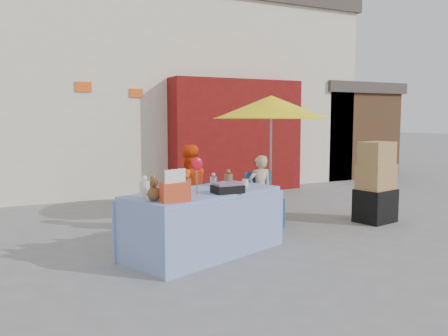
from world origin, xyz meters
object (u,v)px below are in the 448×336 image
chair_right (264,210)px  umbrella (271,108)px  market_table (203,221)px  box_stack (376,185)px  vendor_beige (260,190)px  chair_left (192,218)px  vendor_orange (188,189)px

chair_right → umbrella: umbrella is taller
market_table → box_stack: bearing=-13.9°
market_table → box_stack: size_ratio=1.71×
market_table → vendor_beige: size_ratio=2.03×
market_table → chair_right: size_ratio=2.69×
chair_left → chair_right: size_ratio=1.00×
vendor_beige → vendor_orange: bearing=2.8°
vendor_orange → chair_right: bearing=176.7°
market_table → chair_right: bearing=12.3°
market_table → umbrella: umbrella is taller
vendor_orange → umbrella: bearing=-171.7°
chair_left → box_stack: 3.12m
chair_left → vendor_orange: 0.43m
vendor_orange → umbrella: (1.55, 0.15, 1.23)m
vendor_beige → market_table: bearing=38.5°
umbrella → chair_right: bearing=-136.5°
chair_right → vendor_orange: vendor_orange is taller
box_stack → chair_left: bearing=168.8°
vendor_beige → box_stack: (1.79, -0.74, 0.05)m
vendor_orange → box_stack: 3.13m
chair_right → vendor_orange: 1.32m
umbrella → box_stack: bearing=-30.8°
chair_left → vendor_beige: size_ratio=0.75×
chair_right → box_stack: box_stack is taller
chair_right → vendor_orange: size_ratio=0.64×
vendor_orange → market_table: bearing=79.6°
chair_right → umbrella: bearing=46.3°
market_table → vendor_orange: size_ratio=1.72×
chair_right → umbrella: size_ratio=0.41×
market_table → box_stack: 3.32m
market_table → chair_left: bearing=55.1°
vendor_beige → box_stack: size_ratio=0.84×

